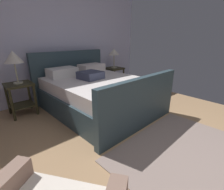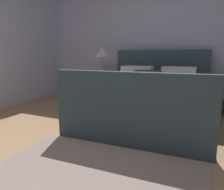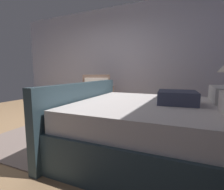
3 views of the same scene
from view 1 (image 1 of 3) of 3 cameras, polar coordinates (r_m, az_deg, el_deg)
name	(u,v)px [view 1 (image 1 of 3)]	position (r m, az deg, el deg)	size (l,w,h in m)	color
ground_plane	(192,175)	(2.08, 26.60, -23.98)	(4.86, 6.44, 0.02)	#A68059
wall_back	(52,36)	(4.01, -20.37, 18.87)	(4.98, 0.12, 2.81)	silver
bed	(97,92)	(3.21, -5.31, 0.93)	(1.86, 2.22, 1.10)	#2E4149
nightstand_right	(114,75)	(4.56, 0.69, 7.20)	(0.44, 0.44, 0.60)	#332F1B
table_lamp_right	(114,53)	(4.47, 0.72, 14.81)	(0.28, 0.28, 0.51)	#B7B293
nightstand_left	(20,94)	(3.39, -29.67, 0.36)	(0.44, 0.44, 0.60)	#332F1B
table_lamp_left	(13,58)	(3.26, -31.56, 11.21)	(0.31, 0.31, 0.57)	#B7B293
area_rug	(182,151)	(2.34, 23.67, -17.72)	(1.82, 1.27, 0.01)	gray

